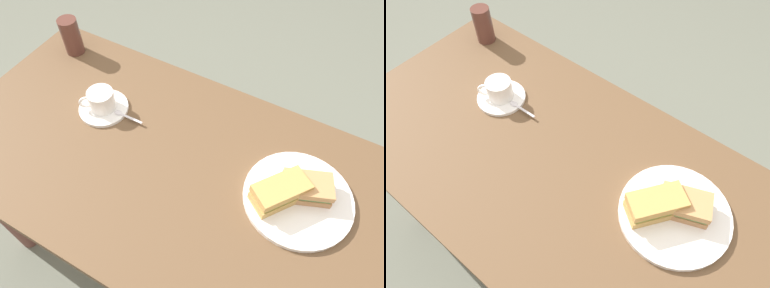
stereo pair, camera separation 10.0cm
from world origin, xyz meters
TOP-DOWN VIEW (x-y plane):
  - ground_plane at (0.00, 0.00)m, footprint 6.00×6.00m
  - dining_table at (0.00, 0.00)m, footprint 1.34×0.70m
  - sandwich_plate at (0.35, 0.07)m, footprint 0.28×0.28m
  - sandwich_front at (0.35, 0.09)m, footprint 0.14×0.12m
  - sandwich_back at (0.30, 0.04)m, footprint 0.14×0.15m
  - coffee_saucer at (-0.28, 0.07)m, footprint 0.15×0.15m
  - coffee_cup at (-0.28, 0.07)m, footprint 0.09×0.09m
  - spoon at (-0.21, 0.07)m, footprint 0.10×0.02m
  - drinking_glass at (-0.54, 0.24)m, footprint 0.06×0.06m

SIDE VIEW (x-z plane):
  - ground_plane at x=0.00m, z-range 0.00..0.00m
  - dining_table at x=0.00m, z-range 0.24..0.94m
  - coffee_saucer at x=-0.28m, z-range 0.71..0.72m
  - sandwich_plate at x=0.35m, z-range 0.71..0.72m
  - spoon at x=-0.21m, z-range 0.71..0.72m
  - sandwich_front at x=0.35m, z-range 0.72..0.77m
  - coffee_cup at x=-0.28m, z-range 0.72..0.78m
  - sandwich_back at x=0.30m, z-range 0.72..0.78m
  - drinking_glass at x=-0.54m, z-range 0.71..0.83m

